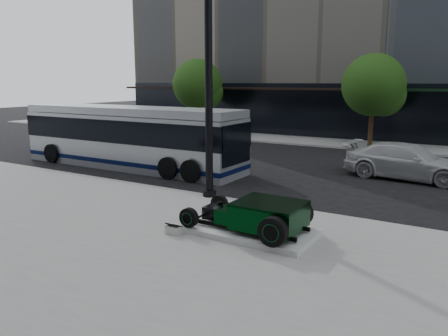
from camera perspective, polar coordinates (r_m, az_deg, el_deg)
The scene contains 10 objects.
ground at distance 16.97m, azimuth 5.13°, elevation -2.88°, with size 120.00×120.00×0.00m, color black.
sidewalk_near at distance 9.31m, azimuth -25.94°, elevation -15.85°, with size 70.00×17.00×0.12m, color gray.
sidewalk_far at distance 29.97m, azimuth 17.02°, elevation 2.94°, with size 70.00×4.00×0.12m, color gray.
street_trees at distance 28.53m, azimuth 19.24°, elevation 9.90°, with size 29.80×3.80×5.70m.
display_plinth at distance 11.81m, azimuth 3.45°, elevation -8.22°, with size 3.40×1.80×0.15m, color silver.
hot_rod at distance 11.51m, azimuth 4.95°, elevation -6.13°, with size 3.22×2.00×0.81m.
info_plaque at distance 11.87m, azimuth -6.54°, elevation -7.92°, with size 0.42×0.32×0.31m.
lamppost at distance 15.06m, azimuth -2.01°, elevation 11.25°, with size 0.48×0.48×8.68m.
transit_bus at distance 21.85m, azimuth -12.23°, elevation 4.04°, with size 12.12×2.88×2.92m.
white_sedan at distance 20.27m, azimuth 22.82°, elevation 0.78°, with size 2.13×5.23×1.52m, color silver.
Camera 1 is at (7.19, -14.81, 4.12)m, focal length 35.00 mm.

